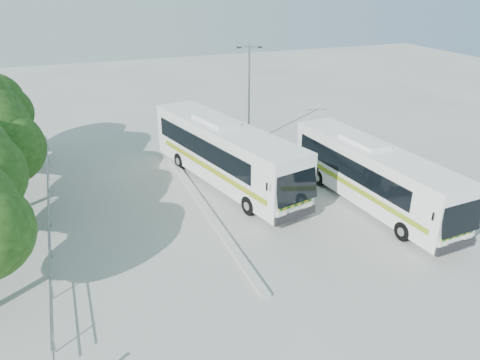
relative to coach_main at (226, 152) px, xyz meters
name	(u,v)px	position (x,y,z in m)	size (l,w,h in m)	color
ground	(260,219)	(0.12, -4.81, -1.94)	(100.00, 100.00, 0.00)	#ADADA8
kerb_divider	(205,208)	(-2.18, -2.81, -1.87)	(0.40, 16.00, 0.15)	#B2B2AD
railing	(48,205)	(-9.88, -0.81, -1.20)	(0.06, 22.00, 1.00)	gray
coach_main	(226,152)	(0.00, 0.00, 0.00)	(5.42, 13.02, 3.55)	silver
coach_adjacent	(373,174)	(6.35, -5.45, -0.18)	(3.18, 11.72, 3.21)	white
lamppost	(249,91)	(3.87, 5.89, 2.00)	(1.72, 0.64, 7.14)	gray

